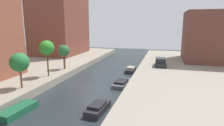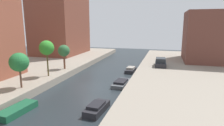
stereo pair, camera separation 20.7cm
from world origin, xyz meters
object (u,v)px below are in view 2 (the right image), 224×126
object	(u,v)px
street_tree_2	(19,62)
moored_boat_left_2	(17,110)
low_block_right	(211,37)
parked_car	(161,63)
apartment_tower_far	(59,2)
moored_boat_right_4	(131,70)
street_tree_4	(64,51)
moored_boat_right_2	(97,108)
street_tree_3	(47,48)
moored_boat_right_3	(121,83)

from	to	relation	value
street_tree_2	moored_boat_left_2	size ratio (longest dim) A/B	1.04
low_block_right	parked_car	size ratio (longest dim) A/B	2.54
apartment_tower_far	moored_boat_left_2	size ratio (longest dim) A/B	6.29
moored_boat_right_4	moored_boat_left_2	bearing A→B (deg)	-111.99
parked_car	moored_boat_right_4	size ratio (longest dim) A/B	1.26
street_tree_4	street_tree_2	bearing A→B (deg)	-90.00
moored_boat_left_2	moored_boat_right_2	xyz separation A→B (m)	(7.19, 2.33, 0.08)
low_block_right	moored_boat_right_4	size ratio (longest dim) A/B	3.20
low_block_right	moored_boat_left_2	xyz separation A→B (m)	(-21.81, -28.06, -5.59)
street_tree_2	moored_boat_right_2	xyz separation A→B (m)	(10.03, -1.61, -3.63)
parked_car	street_tree_3	bearing A→B (deg)	-144.10
street_tree_4	moored_boat_right_2	distance (m)	15.77
low_block_right	street_tree_4	size ratio (longest dim) A/B	2.61
street_tree_4	moored_boat_right_3	world-z (taller)	street_tree_4
apartment_tower_far	moored_boat_left_2	world-z (taller)	apartment_tower_far
street_tree_3	moored_boat_right_4	bearing A→B (deg)	41.84
low_block_right	moored_boat_left_2	size ratio (longest dim) A/B	2.63
street_tree_4	moored_boat_left_2	size ratio (longest dim) A/B	1.01
apartment_tower_far	parked_car	distance (m)	28.74
street_tree_2	moored_boat_right_3	distance (m)	13.10
street_tree_4	parked_car	xyz separation A→B (m)	(15.37, 6.50, -2.37)
moored_boat_right_3	street_tree_3	bearing A→B (deg)	-171.40
low_block_right	moored_boat_left_2	distance (m)	35.98
street_tree_2	parked_car	size ratio (longest dim) A/B	1.01
moored_boat_left_2	moored_boat_right_2	size ratio (longest dim) A/B	1.12
apartment_tower_far	moored_boat_left_2	bearing A→B (deg)	-67.23
parked_car	moored_boat_right_3	bearing A→B (deg)	-117.24
street_tree_4	moored_boat_right_3	size ratio (longest dim) A/B	0.94
street_tree_2	parked_car	bearing A→B (deg)	47.05
street_tree_3	moored_boat_right_3	size ratio (longest dim) A/B	1.20
moored_boat_left_2	moored_boat_right_4	xyz separation A→B (m)	(7.51, 18.60, 0.06)
moored_boat_right_3	moored_boat_right_4	bearing A→B (deg)	90.73
low_block_right	parked_car	bearing A→B (deg)	-140.67
street_tree_2	moored_boat_right_4	size ratio (longest dim) A/B	1.27
moored_boat_left_2	street_tree_2	bearing A→B (deg)	125.85
moored_boat_right_2	moored_boat_right_4	distance (m)	16.27
moored_boat_right_2	street_tree_3	bearing A→B (deg)	145.10
low_block_right	moored_boat_right_3	size ratio (longest dim) A/B	2.46
low_block_right	moored_boat_right_4	distance (m)	18.02
low_block_right	street_tree_3	xyz separation A→B (m)	(-24.66, -18.74, -0.88)
moored_boat_left_2	moored_boat_right_4	bearing A→B (deg)	68.01
low_block_right	street_tree_3	world-z (taller)	low_block_right
street_tree_2	moored_boat_right_4	xyz separation A→B (m)	(10.36, 14.66, -3.65)
moored_boat_left_2	moored_boat_right_3	world-z (taller)	moored_boat_right_3
street_tree_4	moored_boat_right_3	bearing A→B (deg)	-16.24
low_block_right	street_tree_3	bearing A→B (deg)	-142.77
street_tree_4	apartment_tower_far	bearing A→B (deg)	121.76
street_tree_2	moored_boat_right_3	size ratio (longest dim) A/B	0.97
moored_boat_right_2	parked_car	bearing A→B (deg)	73.60
parked_car	street_tree_2	bearing A→B (deg)	-132.95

